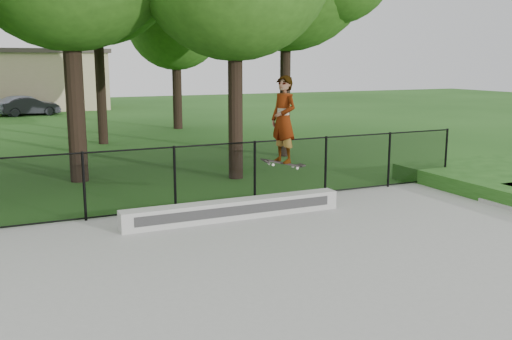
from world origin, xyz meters
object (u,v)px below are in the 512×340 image
object	(u,v)px
grind_ledge	(234,209)
skater_airborne	(284,121)
car_b	(31,107)
car_c	(26,105)

from	to	relation	value
grind_ledge	skater_airborne	size ratio (longest dim) A/B	2.40
grind_ledge	car_b	xyz separation A→B (m)	(-2.38, 28.20, 0.31)
car_c	grind_ledge	bearing A→B (deg)	165.01
car_c	skater_airborne	bearing A→B (deg)	167.17
car_b	car_c	distance (m)	0.83
grind_ledge	skater_airborne	bearing A→B (deg)	-6.28
car_b	skater_airborne	world-z (taller)	skater_airborne
car_c	skater_airborne	size ratio (longest dim) A/B	1.91
car_b	car_c	bearing A→B (deg)	12.59
skater_airborne	car_b	bearing A→B (deg)	97.05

